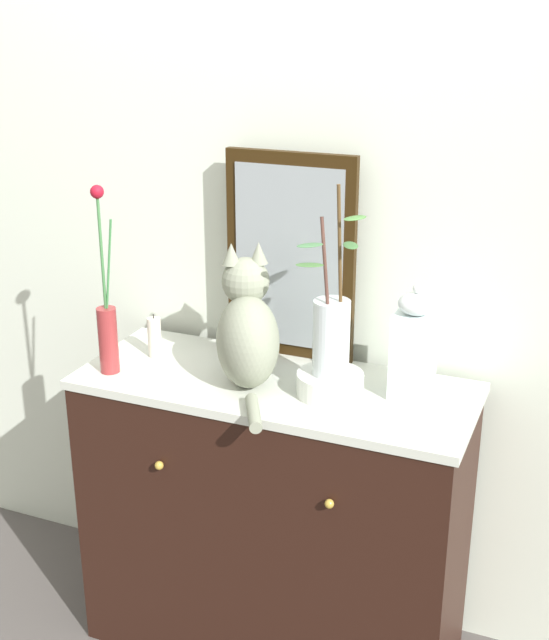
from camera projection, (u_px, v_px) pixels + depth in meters
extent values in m
plane|color=#4F4A47|center=(274.00, 638.00, 2.60)|extent=(6.00, 6.00, 0.00)
cube|color=silver|center=(314.00, 203.00, 2.40)|extent=(4.40, 0.08, 2.60)
cube|color=black|center=(274.00, 521.00, 2.46)|extent=(1.07, 0.43, 0.84)
cube|color=silver|center=(274.00, 386.00, 2.30)|extent=(1.09, 0.44, 0.02)
sphere|color=#B79338|center=(159.00, 465.00, 2.25)|extent=(0.02, 0.02, 0.02)
sphere|color=#B79338|center=(329.00, 504.00, 2.08)|extent=(0.02, 0.02, 0.02)
cube|color=black|center=(290.00, 257.00, 2.38)|extent=(0.38, 0.03, 0.59)
cube|color=gray|center=(288.00, 258.00, 2.36)|extent=(0.32, 0.01, 0.52)
ellipsoid|color=gray|center=(248.00, 341.00, 2.24)|extent=(0.26, 0.29, 0.25)
sphere|color=gray|center=(246.00, 281.00, 2.25)|extent=(0.13, 0.13, 0.13)
cone|color=gray|center=(232.00, 253.00, 2.22)|extent=(0.05, 0.05, 0.06)
cone|color=gray|center=(259.00, 253.00, 2.23)|extent=(0.05, 0.05, 0.06)
cylinder|color=gray|center=(254.00, 413.00, 2.09)|extent=(0.10, 0.16, 0.03)
cylinder|color=maroon|center=(108.00, 340.00, 2.33)|extent=(0.05, 0.05, 0.19)
cylinder|color=#407942|center=(102.00, 255.00, 2.24)|extent=(0.01, 0.01, 0.30)
sphere|color=#AC1224|center=(97.00, 192.00, 2.18)|extent=(0.04, 0.04, 0.04)
cylinder|color=#397D41|center=(109.00, 265.00, 2.24)|extent=(0.04, 0.01, 0.25)
cylinder|color=silver|center=(330.00, 384.00, 2.21)|extent=(0.18, 0.18, 0.06)
cylinder|color=silver|center=(331.00, 338.00, 2.17)|extent=(0.10, 0.10, 0.20)
cylinder|color=brown|center=(340.00, 260.00, 2.08)|extent=(0.02, 0.04, 0.38)
ellipsoid|color=#42713C|center=(351.00, 245.00, 2.04)|extent=(0.06, 0.08, 0.01)
ellipsoid|color=#497C3C|center=(355.00, 218.00, 2.03)|extent=(0.06, 0.08, 0.01)
cylinder|color=#4E3029|center=(326.00, 276.00, 2.10)|extent=(0.05, 0.06, 0.29)
ellipsoid|color=#49763D|center=(310.00, 265.00, 2.07)|extent=(0.08, 0.06, 0.01)
ellipsoid|color=#437045|center=(310.00, 245.00, 2.06)|extent=(0.07, 0.07, 0.01)
cube|color=white|center=(413.00, 356.00, 2.18)|extent=(0.10, 0.10, 0.23)
ellipsoid|color=white|center=(416.00, 304.00, 2.13)|extent=(0.09, 0.09, 0.06)
sphere|color=white|center=(417.00, 289.00, 2.11)|extent=(0.02, 0.02, 0.02)
cylinder|color=beige|center=(155.00, 337.00, 2.44)|extent=(0.04, 0.04, 0.12)
cylinder|color=black|center=(153.00, 316.00, 2.42)|extent=(0.00, 0.00, 0.01)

